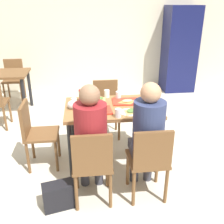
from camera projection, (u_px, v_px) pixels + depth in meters
ground_plane at (112, 160)px, 3.46m from camera, size 10.00×10.00×0.02m
back_wall at (95, 29)px, 5.82m from camera, size 10.00×0.10×2.80m
main_table at (112, 114)px, 3.19m from camera, size 1.15×0.79×0.77m
chair_near_left at (92, 162)px, 2.52m from camera, size 0.40×0.40×0.86m
chair_near_right at (149, 159)px, 2.58m from camera, size 0.40×0.40×0.86m
chair_far_side at (106, 104)px, 3.96m from camera, size 0.40×0.40×0.86m
chair_left_end at (35, 130)px, 3.15m from camera, size 0.40×0.40×0.86m
person_in_red at (91, 134)px, 2.55m from camera, size 0.32×0.42×1.27m
person_in_brown_jacket at (147, 130)px, 2.61m from camera, size 0.32×0.42×1.27m
tray_red_near at (96, 111)px, 3.00m from camera, size 0.37×0.28×0.02m
tray_red_far at (127, 102)px, 3.28m from camera, size 0.37×0.27×0.02m
paper_plate_center at (97, 100)px, 3.33m from camera, size 0.22×0.22×0.01m
paper_plate_near_edge at (129, 112)px, 2.97m from camera, size 0.22×0.22×0.01m
pizza_slice_a at (97, 108)px, 3.02m from camera, size 0.27×0.26×0.02m
pizza_slice_b at (127, 101)px, 3.24m from camera, size 0.21×0.16×0.02m
pizza_slice_c at (99, 99)px, 3.35m from camera, size 0.24×0.24×0.02m
pizza_slice_d at (131, 111)px, 2.97m from camera, size 0.23×0.25×0.02m
plastic_cup_a at (107, 94)px, 3.43m from camera, size 0.07×0.07×0.10m
plastic_cup_b at (118, 113)px, 2.83m from camera, size 0.07×0.07×0.10m
plastic_cup_c at (74, 102)px, 3.13m from camera, size 0.07×0.07×0.10m
plastic_cup_d at (118, 95)px, 3.37m from camera, size 0.07×0.07×0.10m
soda_can at (151, 99)px, 3.20m from camera, size 0.07×0.07×0.12m
condiment_bottle at (81, 95)px, 3.27m from camera, size 0.06×0.06×0.16m
foil_bundle at (72, 105)px, 3.06m from camera, size 0.10×0.10×0.10m
handbag at (59, 196)px, 2.60m from camera, size 0.35×0.23×0.28m
drink_fridge at (179, 50)px, 5.89m from camera, size 0.70×0.60×1.90m
background_table at (3, 80)px, 4.71m from camera, size 0.90×0.70×0.77m
background_chair_far at (14, 77)px, 5.43m from camera, size 0.40×0.40×0.86m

